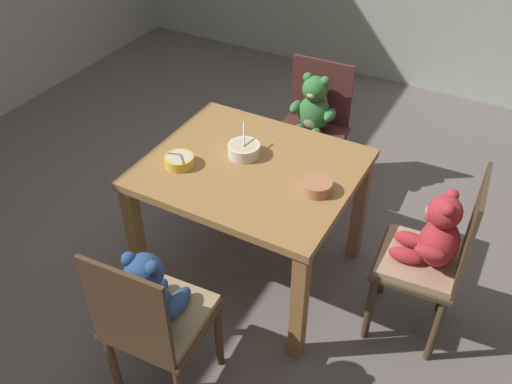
# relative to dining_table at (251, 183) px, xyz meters

# --- Properties ---
(ground_plane) EXTENTS (5.20, 5.20, 0.04)m
(ground_plane) POSITION_rel_dining_table_xyz_m (0.00, 0.00, -0.62)
(ground_plane) COLOR slate
(dining_table) EXTENTS (0.99, 0.85, 0.70)m
(dining_table) POSITION_rel_dining_table_xyz_m (0.00, 0.00, 0.00)
(dining_table) COLOR #A3743F
(dining_table) RESTS_ON ground_plane
(teddy_chair_near_front) EXTENTS (0.41, 0.41, 0.89)m
(teddy_chair_near_front) POSITION_rel_dining_table_xyz_m (0.01, -0.82, -0.05)
(teddy_chair_near_front) COLOR #4D3621
(teddy_chair_near_front) RESTS_ON ground_plane
(teddy_chair_far_center) EXTENTS (0.43, 0.38, 0.84)m
(teddy_chair_far_center) POSITION_rel_dining_table_xyz_m (-0.03, 0.82, -0.06)
(teddy_chair_far_center) COLOR #552824
(teddy_chair_far_center) RESTS_ON ground_plane
(teddy_chair_near_right) EXTENTS (0.39, 0.40, 0.93)m
(teddy_chair_near_right) POSITION_rel_dining_table_xyz_m (0.89, 0.04, -0.05)
(teddy_chair_near_right) COLOR #4A3824
(teddy_chair_near_right) RESTS_ON ground_plane
(porridge_bowl_yellow_near_left) EXTENTS (0.14, 0.15, 0.12)m
(porridge_bowl_yellow_near_left) POSITION_rel_dining_table_xyz_m (-0.30, -0.16, 0.13)
(porridge_bowl_yellow_near_left) COLOR yellow
(porridge_bowl_yellow_near_left) RESTS_ON dining_table
(porridge_bowl_terracotta_near_right) EXTENTS (0.14, 0.14, 0.05)m
(porridge_bowl_terracotta_near_right) POSITION_rel_dining_table_xyz_m (0.35, -0.03, 0.13)
(porridge_bowl_terracotta_near_right) COLOR #BD7752
(porridge_bowl_terracotta_near_right) RESTS_ON dining_table
(porridge_bowl_white_center) EXTENTS (0.16, 0.16, 0.14)m
(porridge_bowl_white_center) POSITION_rel_dining_table_xyz_m (-0.07, 0.06, 0.14)
(porridge_bowl_white_center) COLOR silver
(porridge_bowl_white_center) RESTS_ON dining_table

